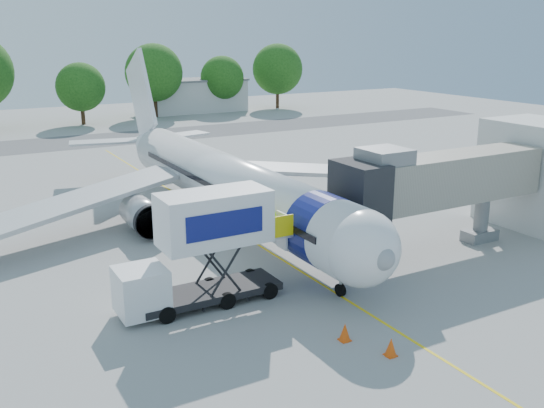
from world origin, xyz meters
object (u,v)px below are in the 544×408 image
jet_bridge (430,182)px  ground_tug (456,377)px  aircraft (223,182)px  catering_hiloader (202,250)px

jet_bridge → ground_tug: 15.28m
jet_bridge → aircraft: bearing=125.7°
catering_hiloader → ground_tug: bearing=-67.1°
jet_bridge → catering_hiloader: size_ratio=1.64×
aircraft → jet_bridge: (7.99, -11.12, 1.39)m
jet_bridge → ground_tug: jet_bridge is taller
jet_bridge → catering_hiloader: (-14.26, -0.00, -1.58)m
aircraft → ground_tug: aircraft is taller
aircraft → jet_bridge: aircraft is taller
aircraft → ground_tug: size_ratio=10.10×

